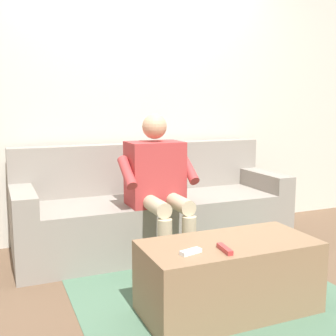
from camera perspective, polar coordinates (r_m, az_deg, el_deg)
ground_plane at (r=2.99m, az=3.16°, el=-14.79°), size 8.00×8.00×0.00m
back_wall at (r=3.84m, az=-4.50°, el=9.68°), size 4.89×0.06×2.52m
couch at (r=3.53m, az=-2.01°, el=-5.96°), size 2.25×0.76×0.85m
coffee_table at (r=2.51m, az=8.26°, el=-14.43°), size 1.01×0.49×0.42m
person_solo_seated at (r=3.10m, az=-1.35°, el=-1.68°), size 0.56×0.61×1.12m
remote_white at (r=2.23m, az=3.11°, el=-11.34°), size 0.13×0.07×0.02m
remote_red at (r=2.28m, az=7.75°, el=-10.89°), size 0.05×0.15×0.02m
floor_rug at (r=2.72m, az=6.29°, el=-17.18°), size 1.66×1.82×0.01m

